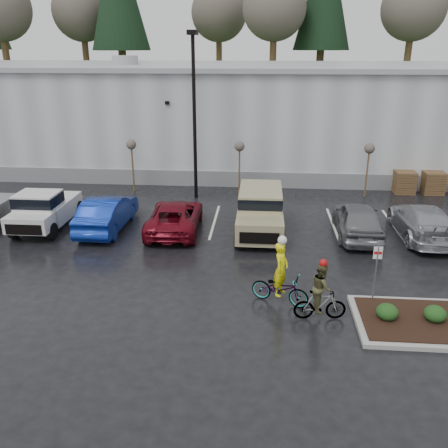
# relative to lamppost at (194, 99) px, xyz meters

# --- Properties ---
(ground) EXTENTS (120.00, 120.00, 0.00)m
(ground) POSITION_rel_lamppost_xyz_m (4.00, -12.00, -5.69)
(ground) COLOR black
(ground) RESTS_ON ground
(warehouse) EXTENTS (60.50, 15.50, 7.20)m
(warehouse) POSITION_rel_lamppost_xyz_m (4.00, 9.99, -2.04)
(warehouse) COLOR #A6A9AA
(warehouse) RESTS_ON ground
(wooded_ridge) EXTENTS (80.00, 25.00, 6.00)m
(wooded_ridge) POSITION_rel_lamppost_xyz_m (4.00, 33.00, -2.69)
(wooded_ridge) COLOR #25431C
(wooded_ridge) RESTS_ON ground
(lamppost) EXTENTS (0.50, 1.00, 9.22)m
(lamppost) POSITION_rel_lamppost_xyz_m (0.00, 0.00, 0.00)
(lamppost) COLOR black
(lamppost) RESTS_ON ground
(sapling_west) EXTENTS (0.60, 0.60, 3.20)m
(sapling_west) POSITION_rel_lamppost_xyz_m (-4.00, 1.00, -2.96)
(sapling_west) COLOR #4E311F
(sapling_west) RESTS_ON ground
(sapling_mid) EXTENTS (0.60, 0.60, 3.20)m
(sapling_mid) POSITION_rel_lamppost_xyz_m (2.50, 1.00, -2.96)
(sapling_mid) COLOR #4E311F
(sapling_mid) RESTS_ON ground
(sapling_east) EXTENTS (0.60, 0.60, 3.20)m
(sapling_east) POSITION_rel_lamppost_xyz_m (10.00, 1.00, -2.96)
(sapling_east) COLOR #4E311F
(sapling_east) RESTS_ON ground
(pallet_stack_a) EXTENTS (1.20, 1.20, 1.35)m
(pallet_stack_a) POSITION_rel_lamppost_xyz_m (12.50, 2.00, -5.01)
(pallet_stack_a) COLOR #4E311F
(pallet_stack_a) RESTS_ON ground
(pallet_stack_b) EXTENTS (1.20, 1.20, 1.35)m
(pallet_stack_b) POSITION_rel_lamppost_xyz_m (14.20, 2.00, -5.01)
(pallet_stack_b) COLOR #4E311F
(pallet_stack_b) RESTS_ON ground
(shrub_a) EXTENTS (0.70, 0.70, 0.52)m
(shrub_a) POSITION_rel_lamppost_xyz_m (8.00, -13.00, -5.27)
(shrub_a) COLOR #1A3713
(shrub_a) RESTS_ON curb_island
(shrub_b) EXTENTS (0.70, 0.70, 0.52)m
(shrub_b) POSITION_rel_lamppost_xyz_m (9.50, -13.00, -5.27)
(shrub_b) COLOR #1A3713
(shrub_b) RESTS_ON curb_island
(fire_lane_sign) EXTENTS (0.30, 0.05, 2.20)m
(fire_lane_sign) POSITION_rel_lamppost_xyz_m (7.80, -11.80, -4.28)
(fire_lane_sign) COLOR gray
(fire_lane_sign) RESTS_ON ground
(pickup_white) EXTENTS (2.10, 5.20, 1.96)m
(pickup_white) POSITION_rel_lamppost_xyz_m (-6.68, -5.19, -4.71)
(pickup_white) COLOR silver
(pickup_white) RESTS_ON ground
(car_blue) EXTENTS (1.81, 5.03, 1.65)m
(car_blue) POSITION_rel_lamppost_xyz_m (-3.61, -5.43, -4.86)
(car_blue) COLOR navy
(car_blue) RESTS_ON ground
(car_red) EXTENTS (2.55, 5.20, 1.42)m
(car_red) POSITION_rel_lamppost_xyz_m (-0.29, -5.38, -4.97)
(car_red) COLOR maroon
(car_red) RESTS_ON ground
(suv_tan) EXTENTS (2.20, 5.10, 2.06)m
(suv_tan) POSITION_rel_lamppost_xyz_m (3.82, -5.38, -4.66)
(suv_tan) COLOR tan
(suv_tan) RESTS_ON ground
(car_grey) EXTENTS (2.09, 4.89, 1.65)m
(car_grey) POSITION_rel_lamppost_xyz_m (8.39, -5.37, -4.86)
(car_grey) COLOR slate
(car_grey) RESTS_ON ground
(car_far_silver) EXTENTS (2.24, 5.39, 1.56)m
(car_far_silver) POSITION_rel_lamppost_xyz_m (11.37, -5.26, -4.91)
(car_far_silver) COLOR #A3A6AB
(car_far_silver) RESTS_ON ground
(cyclist_hivis) EXTENTS (2.21, 1.45, 2.53)m
(cyclist_hivis) POSITION_rel_lamppost_xyz_m (4.59, -11.98, -4.91)
(cyclist_hivis) COLOR #3F3F44
(cyclist_hivis) RESTS_ON ground
(cyclist_olive) EXTENTS (1.69, 0.83, 2.15)m
(cyclist_olive) POSITION_rel_lamppost_xyz_m (5.86, -12.91, -4.89)
(cyclist_olive) COLOR #3F3F44
(cyclist_olive) RESTS_ON ground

